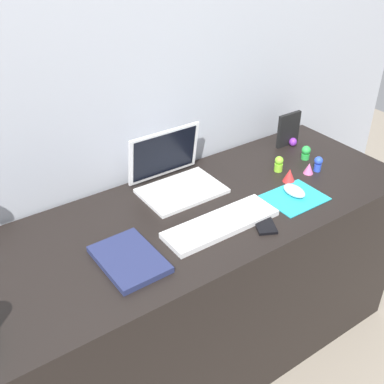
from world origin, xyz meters
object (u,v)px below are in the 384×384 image
(toy_figurine_blue, at_px, (318,163))
(toy_figurine_purple, at_px, (293,142))
(mouse, at_px, (294,191))
(notebook_pad, at_px, (129,259))
(toy_figurine_green, at_px, (306,152))
(toy_figurine_red, at_px, (289,175))
(keyboard, at_px, (221,224))
(laptop, at_px, (174,174))
(cell_phone, at_px, (264,222))
(toy_figurine_lime, at_px, (279,164))
(toy_figurine_pink, at_px, (309,168))
(picture_frame, at_px, (289,129))

(toy_figurine_blue, bearing_deg, toy_figurine_purple, 69.98)
(mouse, height_order, notebook_pad, mouse)
(toy_figurine_green, bearing_deg, toy_figurine_red, -153.57)
(toy_figurine_green, height_order, toy_figurine_red, toy_figurine_green)
(keyboard, relative_size, toy_figurine_green, 6.90)
(laptop, distance_m, keyboard, 0.31)
(cell_phone, distance_m, toy_figurine_green, 0.52)
(cell_phone, height_order, toy_figurine_red, toy_figurine_red)
(notebook_pad, height_order, toy_figurine_purple, toy_figurine_purple)
(toy_figurine_lime, bearing_deg, toy_figurine_purple, 31.29)
(toy_figurine_green, bearing_deg, keyboard, -163.39)
(keyboard, xyz_separation_m, toy_figurine_green, (0.59, 0.17, 0.02))
(toy_figurine_red, xyz_separation_m, toy_figurine_pink, (0.11, 0.00, -0.00))
(toy_figurine_pink, bearing_deg, cell_phone, -158.01)
(picture_frame, relative_size, toy_figurine_purple, 3.96)
(keyboard, distance_m, toy_figurine_red, 0.41)
(notebook_pad, relative_size, picture_frame, 1.60)
(mouse, xyz_separation_m, cell_phone, (-0.21, -0.07, -0.02))
(toy_figurine_green, relative_size, toy_figurine_lime, 0.91)
(cell_phone, relative_size, toy_figurine_blue, 2.01)
(cell_phone, distance_m, toy_figurine_purple, 0.62)
(cell_phone, distance_m, picture_frame, 0.62)
(toy_figurine_purple, bearing_deg, laptop, 178.76)
(toy_figurine_blue, bearing_deg, toy_figurine_pink, 170.64)
(keyboard, xyz_separation_m, cell_phone, (0.13, -0.07, -0.01))
(keyboard, bearing_deg, laptop, 88.31)
(laptop, xyz_separation_m, picture_frame, (0.61, 0.01, 0.02))
(toy_figurine_purple, bearing_deg, toy_figurine_lime, -148.71)
(mouse, bearing_deg, laptop, 136.85)
(toy_figurine_red, bearing_deg, toy_figurine_pink, 0.47)
(picture_frame, distance_m, toy_figurine_green, 0.15)
(notebook_pad, relative_size, toy_figurine_pink, 5.39)
(keyboard, height_order, mouse, mouse)
(keyboard, distance_m, cell_phone, 0.15)
(cell_phone, distance_m, notebook_pad, 0.48)
(laptop, height_order, mouse, laptop)
(keyboard, bearing_deg, toy_figurine_blue, 7.73)
(mouse, relative_size, picture_frame, 0.64)
(picture_frame, xyz_separation_m, toy_figurine_green, (-0.03, -0.14, -0.04))
(toy_figurine_purple, height_order, toy_figurine_lime, toy_figurine_lime)
(toy_figurine_green, bearing_deg, toy_figurine_purple, 69.65)
(notebook_pad, distance_m, picture_frame, 1.00)
(cell_phone, distance_m, toy_figurine_pink, 0.41)
(picture_frame, height_order, toy_figurine_pink, picture_frame)
(keyboard, bearing_deg, toy_figurine_green, 16.61)
(toy_figurine_purple, distance_m, toy_figurine_red, 0.31)
(toy_figurine_purple, distance_m, toy_figurine_blue, 0.23)
(cell_phone, xyz_separation_m, toy_figurine_blue, (0.42, 0.15, 0.03))
(cell_phone, bearing_deg, toy_figurine_blue, 45.81)
(laptop, relative_size, toy_figurine_green, 5.05)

